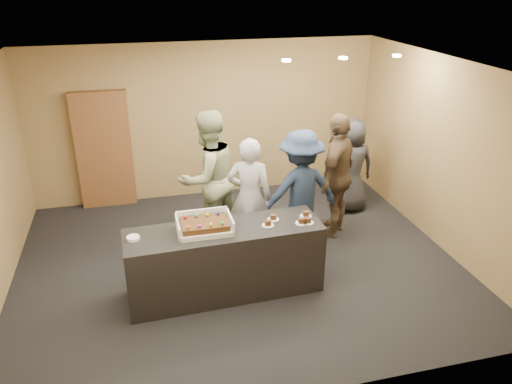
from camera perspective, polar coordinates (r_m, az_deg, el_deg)
room at (r=6.47m, az=-2.25°, el=2.18°), size 6.04×6.00×2.70m
serving_counter at (r=6.26m, az=-3.57°, el=-7.86°), size 2.42×0.78×0.90m
storage_cabinet at (r=8.75m, az=-16.98°, el=4.59°), size 0.91×0.15×1.99m
cake_box at (r=6.01m, az=-5.92°, el=-4.00°), size 0.65×0.45×0.19m
sheet_cake at (r=5.96m, az=-5.91°, el=-3.66°), size 0.55×0.38×0.11m
plate_stack at (r=5.97m, az=-13.88°, el=-5.13°), size 0.15×0.15×0.04m
slice_a at (r=6.09m, az=1.36°, el=-3.66°), size 0.15×0.15×0.07m
slice_b at (r=6.24m, az=1.97°, el=-2.98°), size 0.15×0.15×0.07m
slice_c at (r=6.17m, az=5.20°, el=-3.39°), size 0.15×0.15×0.07m
slice_d at (r=6.35m, az=5.71°, el=-2.59°), size 0.15×0.15×0.07m
slice_e at (r=6.19m, az=5.92°, el=-3.33°), size 0.15×0.15×0.07m
person_server_grey at (r=6.92m, az=-0.74°, el=-0.63°), size 0.74×0.63×1.73m
person_sage_man at (r=7.27m, az=-5.50°, el=1.62°), size 1.21×1.11×2.00m
person_navy_man at (r=7.10m, az=5.07°, el=0.13°), size 1.20×0.76×1.78m
person_brown_extra at (r=7.54m, az=9.25°, el=1.88°), size 1.10×1.13×1.90m
person_dark_suit at (r=8.40m, az=10.82°, el=2.96°), size 0.79×0.53×1.59m
ceiling_spotlights at (r=7.06m, az=9.92°, el=14.85°), size 1.72×0.12×0.03m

